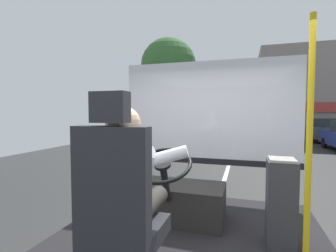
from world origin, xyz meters
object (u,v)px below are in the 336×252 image
fare_box (281,203)px  driver_seat (120,214)px  bus_driver (127,179)px  parked_car_charcoal (319,129)px  steering_console (175,199)px  handrail_pole (309,147)px

fare_box → driver_seat: bearing=-136.4°
fare_box → bus_driver: bearing=-139.7°
fare_box → parked_car_charcoal: (4.22, 15.52, -0.28)m
steering_console → fare_box: bearing=-13.8°
driver_seat → bus_driver: 0.22m
fare_box → parked_car_charcoal: parked_car_charcoal is taller
steering_console → fare_box: 1.12m
bus_driver → handrail_pole: 1.33m
parked_car_charcoal → steering_console: bearing=-109.1°
driver_seat → parked_car_charcoal: 17.37m
driver_seat → parked_car_charcoal: (5.29, 16.54, -0.45)m
driver_seat → bus_driver: (0.00, 0.11, 0.19)m
steering_console → handrail_pole: bearing=-27.9°
steering_console → parked_car_charcoal: 16.15m
handrail_pole → bus_driver: bearing=-155.9°
bus_driver → fare_box: bearing=40.3°
bus_driver → fare_box: 1.45m
bus_driver → fare_box: bus_driver is taller
handrail_pole → parked_car_charcoal: (4.09, 15.89, -0.84)m
bus_driver → parked_car_charcoal: size_ratio=0.20×
parked_car_charcoal → driver_seat: bearing=-107.7°
handrail_pole → driver_seat: bearing=-151.6°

